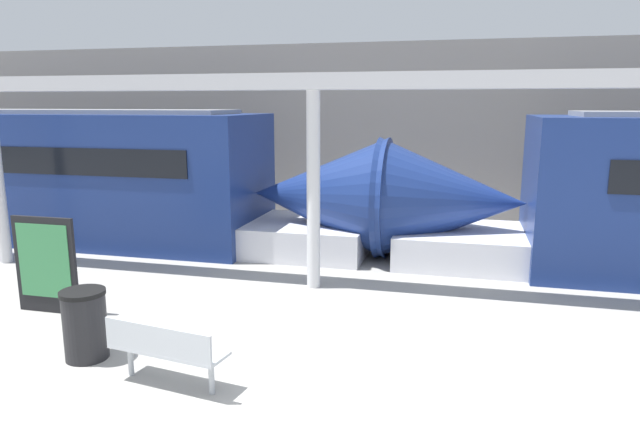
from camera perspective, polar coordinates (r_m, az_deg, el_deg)
ground_plane at (r=6.99m, az=-11.55°, el=-17.28°), size 60.00×60.00×0.00m
station_wall at (r=16.48m, az=4.53°, el=8.62°), size 56.00×0.20×5.00m
train_right at (r=15.59m, az=-23.37°, el=3.83°), size 15.59×2.93×3.20m
bench_near at (r=7.17m, az=-15.30°, el=-12.20°), size 1.55×0.67×0.82m
trash_bin at (r=8.29m, az=-22.44°, el=-9.62°), size 0.59×0.59×0.95m
poster_board at (r=10.20m, az=-25.74°, el=-4.05°), size 1.11×0.07×1.59m
support_column_near at (r=10.27m, az=-0.67°, el=2.86°), size 0.25×0.25×3.58m
canopy_beam at (r=10.16m, az=-0.69°, el=13.68°), size 28.00×0.60×0.28m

